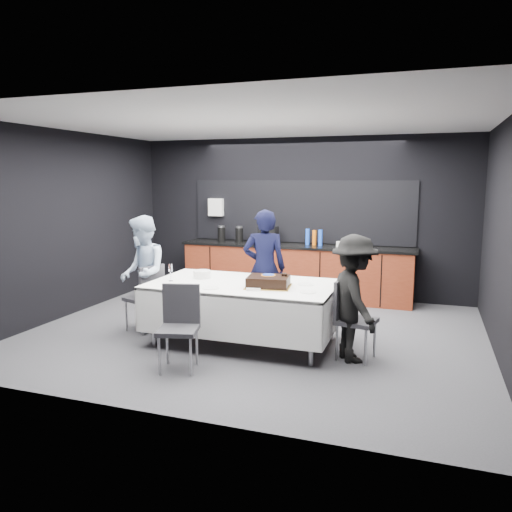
% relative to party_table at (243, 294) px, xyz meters
% --- Properties ---
extents(ground, '(6.00, 6.00, 0.00)m').
position_rel_party_table_xyz_m(ground, '(0.00, 0.40, -0.64)').
color(ground, '#444449').
rests_on(ground, ground).
extents(room_shell, '(6.04, 5.04, 2.82)m').
position_rel_party_table_xyz_m(room_shell, '(0.00, 0.40, 1.22)').
color(room_shell, white).
rests_on(room_shell, ground).
extents(kitchenette, '(4.10, 0.64, 2.05)m').
position_rel_party_table_xyz_m(kitchenette, '(-0.02, 2.62, -0.10)').
color(kitchenette, '#5F1F0F').
rests_on(kitchenette, ground).
extents(party_table, '(2.32, 1.32, 0.78)m').
position_rel_party_table_xyz_m(party_table, '(0.00, 0.00, 0.00)').
color(party_table, '#99999E').
rests_on(party_table, ground).
extents(cake_assembly, '(0.59, 0.51, 0.17)m').
position_rel_party_table_xyz_m(cake_assembly, '(0.38, -0.12, 0.21)').
color(cake_assembly, gold).
rests_on(cake_assembly, party_table).
extents(plate_stack, '(0.23, 0.23, 0.10)m').
position_rel_party_table_xyz_m(plate_stack, '(-0.63, 0.12, 0.19)').
color(plate_stack, white).
rests_on(plate_stack, party_table).
extents(loose_plate_near, '(0.20, 0.20, 0.01)m').
position_rel_party_table_xyz_m(loose_plate_near, '(-0.26, -0.42, 0.14)').
color(loose_plate_near, white).
rests_on(loose_plate_near, party_table).
extents(loose_plate_right_a, '(0.21, 0.21, 0.01)m').
position_rel_party_table_xyz_m(loose_plate_right_a, '(0.77, 0.17, 0.14)').
color(loose_plate_right_a, white).
rests_on(loose_plate_right_a, party_table).
extents(loose_plate_right_b, '(0.19, 0.19, 0.01)m').
position_rel_party_table_xyz_m(loose_plate_right_b, '(0.90, -0.25, 0.14)').
color(loose_plate_right_b, white).
rests_on(loose_plate_right_b, party_table).
extents(loose_plate_far, '(0.22, 0.22, 0.01)m').
position_rel_party_table_xyz_m(loose_plate_far, '(0.13, 0.40, 0.14)').
color(loose_plate_far, white).
rests_on(loose_plate_far, party_table).
extents(fork_pile, '(0.19, 0.16, 0.03)m').
position_rel_party_table_xyz_m(fork_pile, '(0.26, -0.35, 0.15)').
color(fork_pile, white).
rests_on(fork_pile, party_table).
extents(champagne_flute, '(0.06, 0.06, 0.22)m').
position_rel_party_table_xyz_m(champagne_flute, '(-0.92, -0.20, 0.30)').
color(champagne_flute, white).
rests_on(champagne_flute, party_table).
extents(chair_left, '(0.53, 0.53, 0.92)m').
position_rel_party_table_xyz_m(chair_left, '(-1.40, 0.02, -0.11)').
color(chair_left, '#2E2E33').
rests_on(chair_left, ground).
extents(chair_right, '(0.49, 0.49, 0.92)m').
position_rel_party_table_xyz_m(chair_right, '(1.37, -0.10, -0.11)').
color(chair_right, '#2E2E33').
rests_on(chair_right, ground).
extents(chair_near, '(0.51, 0.51, 0.92)m').
position_rel_party_table_xyz_m(chair_near, '(-0.36, -1.02, -0.11)').
color(chair_near, '#2E2E33').
rests_on(chair_near, ground).
extents(person_center, '(0.70, 0.56, 1.66)m').
position_rel_party_table_xyz_m(person_center, '(0.01, 0.83, 0.19)').
color(person_center, black).
rests_on(person_center, ground).
extents(person_left, '(0.92, 0.98, 1.59)m').
position_rel_party_table_xyz_m(person_left, '(-1.49, 0.06, 0.15)').
color(person_left, silver).
rests_on(person_left, ground).
extents(person_right, '(0.94, 1.09, 1.46)m').
position_rel_party_table_xyz_m(person_right, '(1.41, -0.17, 0.09)').
color(person_right, black).
rests_on(person_right, ground).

